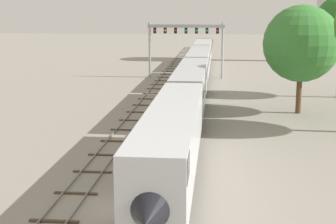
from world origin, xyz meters
name	(u,v)px	position (x,y,z in m)	size (l,w,h in m)	color
ground_plane	(128,210)	(0.00, 0.00, 0.00)	(400.00, 400.00, 0.00)	gray
track_main	(201,73)	(2.00, 60.00, 0.07)	(2.60, 200.00, 0.16)	slate
track_near	(155,91)	(-3.50, 40.00, 0.07)	(2.60, 160.00, 0.16)	slate
passenger_train	(196,74)	(2.00, 38.30, 2.60)	(3.04, 89.25, 4.80)	silver
signal_gantry	(186,37)	(-0.25, 54.00, 6.46)	(12.10, 0.49, 8.76)	#999BA0
trackside_tree_mid	(302,44)	(13.24, 27.39, 7.25)	(7.87, 7.87, 11.20)	brown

